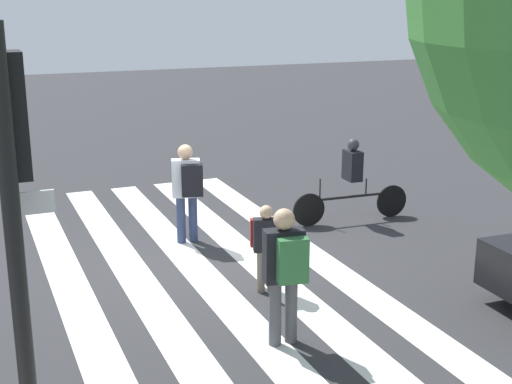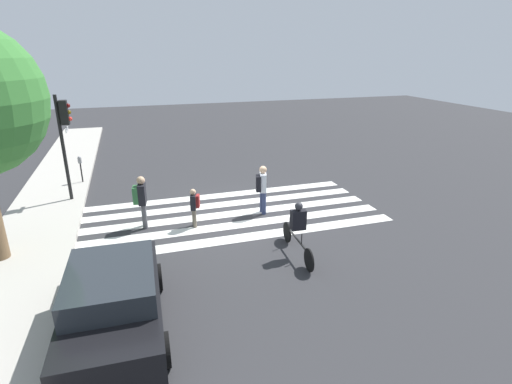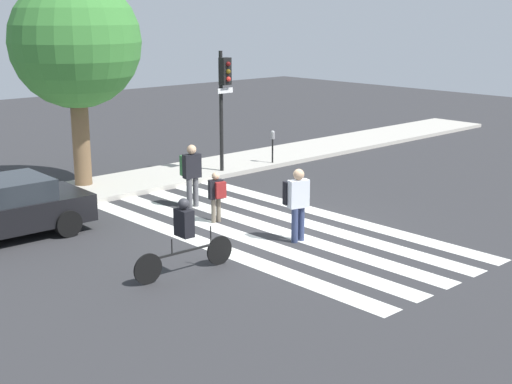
# 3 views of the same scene
# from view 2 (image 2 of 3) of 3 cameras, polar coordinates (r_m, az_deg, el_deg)

# --- Properties ---
(ground_plane) EXTENTS (60.00, 60.00, 0.00)m
(ground_plane) POSITION_cam_2_polar(r_m,az_deg,el_deg) (13.99, -3.31, -3.11)
(ground_plane) COLOR #2D2D30
(sidewalk_curb) EXTENTS (36.00, 2.50, 0.14)m
(sidewalk_curb) POSITION_cam_2_polar(r_m,az_deg,el_deg) (13.95, -29.13, -5.49)
(sidewalk_curb) COLOR #ADA89E
(sidewalk_curb) RESTS_ON ground_plane
(crosswalk_stripes) EXTENTS (4.39, 10.00, 0.01)m
(crosswalk_stripes) POSITION_cam_2_polar(r_m,az_deg,el_deg) (13.98, -3.31, -3.09)
(crosswalk_stripes) COLOR silver
(crosswalk_stripes) RESTS_ON ground_plane
(traffic_light) EXTENTS (0.60, 0.50, 3.96)m
(traffic_light) POSITION_cam_2_polar(r_m,az_deg,el_deg) (15.79, -25.70, 8.15)
(traffic_light) COLOR black
(traffic_light) RESTS_ON ground_plane
(parking_meter) EXTENTS (0.15, 0.15, 1.25)m
(parking_meter) POSITION_cam_2_polar(r_m,az_deg,el_deg) (18.15, -23.83, 3.73)
(parking_meter) COLOR black
(parking_meter) RESTS_ON ground_plane
(pedestrian_adult_blue_shirt) EXTENTS (0.50, 0.44, 1.71)m
(pedestrian_adult_blue_shirt) POSITION_cam_2_polar(r_m,az_deg,el_deg) (13.06, -16.08, -0.85)
(pedestrian_adult_blue_shirt) COLOR #4C4C51
(pedestrian_adult_blue_shirt) RESTS_ON ground_plane
(pedestrian_adult_yellow_jacket) EXTENTS (0.39, 0.36, 1.28)m
(pedestrian_adult_yellow_jacket) POSITION_cam_2_polar(r_m,az_deg,el_deg) (12.87, -8.79, -1.79)
(pedestrian_adult_yellow_jacket) COLOR #6B6051
(pedestrian_adult_yellow_jacket) RESTS_ON ground_plane
(pedestrian_adult_tall_backpack) EXTENTS (0.51, 0.48, 1.71)m
(pedestrian_adult_tall_backpack) POSITION_cam_2_polar(r_m,az_deg,el_deg) (13.66, 0.87, 0.84)
(pedestrian_adult_tall_backpack) COLOR navy
(pedestrian_adult_tall_backpack) RESTS_ON ground_plane
(cyclist_mid_street) EXTENTS (2.35, 0.41, 1.58)m
(cyclist_mid_street) POSITION_cam_2_polar(r_m,az_deg,el_deg) (10.96, 6.01, -5.00)
(cyclist_mid_street) COLOR black
(cyclist_mid_street) RESTS_ON ground_plane
(car_parked_dark_suv) EXTENTS (4.13, 2.07, 1.39)m
(car_parked_dark_suv) POSITION_cam_2_polar(r_m,az_deg,el_deg) (8.72, -19.69, -14.24)
(car_parked_dark_suv) COLOR black
(car_parked_dark_suv) RESTS_ON ground_plane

